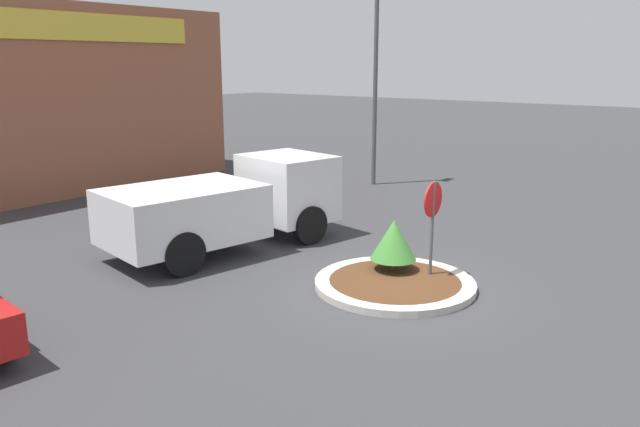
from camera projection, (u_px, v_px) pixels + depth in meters
ground_plane at (395, 287)px, 12.88m from camera, size 120.00×120.00×0.00m
traffic_island at (395, 283)px, 12.86m from camera, size 3.31×3.31×0.15m
stop_sign at (433, 212)px, 12.90m from camera, size 0.74×0.07×2.15m
island_shrub at (394, 240)px, 13.33m from camera, size 0.99×0.99×1.11m
utility_truck at (229, 204)px, 15.33m from camera, size 6.16×3.33×2.14m
storefront_building at (37, 98)px, 22.73m from camera, size 12.86×6.07×6.46m
light_pole at (376, 66)px, 22.64m from camera, size 0.70×0.30×7.62m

